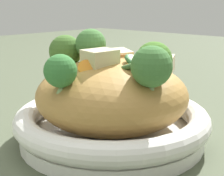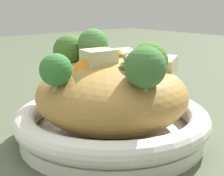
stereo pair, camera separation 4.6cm
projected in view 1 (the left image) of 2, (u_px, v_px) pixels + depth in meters
The scene contains 7 objects.
ground_plane at pixel (112, 139), 0.48m from camera, with size 3.00×3.00×0.00m, color #4A523D.
serving_bowl at pixel (112, 123), 0.48m from camera, with size 0.27×0.27×0.05m.
noodle_heap at pixel (112, 95), 0.46m from camera, with size 0.21×0.21×0.10m.
broccoli_florets at pixel (105, 58), 0.43m from camera, with size 0.21×0.15×0.07m.
carrot_coins at pixel (99, 60), 0.49m from camera, with size 0.10×0.11×0.04m.
zucchini_slices at pixel (136, 64), 0.43m from camera, with size 0.05×0.06×0.02m.
chicken_chunks at pixel (122, 60), 0.47m from camera, with size 0.12×0.13×0.04m.
Camera 1 is at (-0.30, 0.33, 0.19)m, focal length 54.22 mm.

